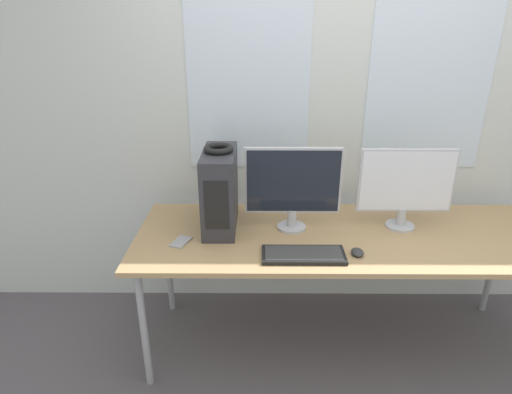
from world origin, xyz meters
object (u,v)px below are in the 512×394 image
(monitor_main, at_px, (293,185))
(cell_phone, at_px, (181,242))
(keyboard, at_px, (303,255))
(pc_tower, at_px, (220,190))
(mouse, at_px, (357,252))
(monitor_right_near, at_px, (406,185))
(headphones, at_px, (219,149))

(monitor_main, bearing_deg, cell_phone, -163.87)
(keyboard, bearing_deg, pc_tower, 141.94)
(monitor_main, height_order, mouse, monitor_main)
(cell_phone, bearing_deg, monitor_right_near, 29.17)
(keyboard, distance_m, mouse, 0.28)
(keyboard, height_order, mouse, mouse)
(pc_tower, bearing_deg, monitor_main, -4.43)
(headphones, bearing_deg, mouse, -24.43)
(pc_tower, distance_m, monitor_right_near, 1.04)
(pc_tower, distance_m, keyboard, 0.61)
(headphones, height_order, monitor_right_near, headphones)
(headphones, distance_m, cell_phone, 0.55)
(monitor_right_near, xyz_separation_m, keyboard, (-0.59, -0.34, -0.25))
(monitor_right_near, height_order, keyboard, monitor_right_near)
(pc_tower, xyz_separation_m, monitor_main, (0.41, -0.03, 0.04))
(monitor_main, bearing_deg, monitor_right_near, 1.84)
(pc_tower, height_order, mouse, pc_tower)
(pc_tower, xyz_separation_m, mouse, (0.73, -0.33, -0.21))
(headphones, bearing_deg, monitor_main, -4.54)
(monitor_right_near, bearing_deg, headphones, 179.33)
(headphones, relative_size, monitor_main, 0.31)
(headphones, height_order, keyboard, headphones)
(keyboard, bearing_deg, headphones, 141.87)
(monitor_right_near, height_order, cell_phone, monitor_right_near)
(keyboard, relative_size, cell_phone, 2.88)
(pc_tower, height_order, headphones, headphones)
(mouse, bearing_deg, headphones, 155.57)
(cell_phone, bearing_deg, pc_tower, 66.04)
(headphones, bearing_deg, cell_phone, -134.01)
(pc_tower, distance_m, monitor_main, 0.41)
(mouse, bearing_deg, keyboard, -175.59)
(pc_tower, distance_m, mouse, 0.83)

